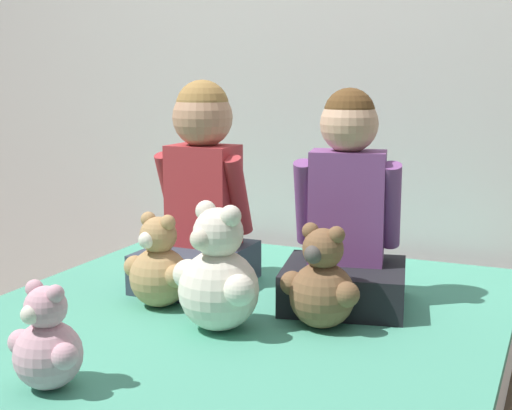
{
  "coord_description": "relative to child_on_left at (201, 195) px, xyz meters",
  "views": [
    {
      "loc": [
        0.81,
        -1.52,
        1.11
      ],
      "look_at": [
        0.0,
        0.31,
        0.74
      ],
      "focal_mm": 50.0,
      "sensor_mm": 36.0,
      "label": 1
    }
  ],
  "objects": [
    {
      "name": "child_on_left",
      "position": [
        0.0,
        0.0,
        0.0
      ],
      "size": [
        0.3,
        0.36,
        0.63
      ],
      "rotation": [
        0.0,
        0.0,
        -0.01
      ],
      "color": "#384251",
      "rests_on": "bed"
    },
    {
      "name": "teddy_bear_at_foot_of_bed",
      "position": [
        0.07,
        -0.81,
        -0.18
      ],
      "size": [
        0.19,
        0.14,
        0.23
      ],
      "rotation": [
        0.0,
        0.0,
        -0.19
      ],
      "color": "#DBA3B2",
      "rests_on": "bed"
    },
    {
      "name": "teddy_bear_held_by_right_child",
      "position": [
        0.48,
        -0.23,
        -0.17
      ],
      "size": [
        0.22,
        0.17,
        0.27
      ],
      "rotation": [
        0.0,
        0.0,
        -0.22
      ],
      "color": "brown",
      "rests_on": "bed"
    },
    {
      "name": "child_on_right",
      "position": [
        0.47,
        -0.01,
        -0.03
      ],
      "size": [
        0.39,
        0.37,
        0.61
      ],
      "rotation": [
        0.0,
        0.0,
        0.2
      ],
      "color": "black",
      "rests_on": "bed"
    },
    {
      "name": "wall_behind_bed",
      "position": [
        0.22,
        0.69,
        0.51
      ],
      "size": [
        8.0,
        0.06,
        2.5
      ],
      "color": "silver",
      "rests_on": "ground_plane"
    },
    {
      "name": "teddy_bear_held_by_left_child",
      "position": [
        -0.0,
        -0.25,
        -0.17
      ],
      "size": [
        0.22,
        0.17,
        0.27
      ],
      "rotation": [
        0.0,
        0.0,
        -0.23
      ],
      "color": "tan",
      "rests_on": "bed"
    },
    {
      "name": "teddy_bear_between_children",
      "position": [
        0.24,
        -0.35,
        -0.14
      ],
      "size": [
        0.26,
        0.21,
        0.33
      ],
      "rotation": [
        0.0,
        0.0,
        -0.38
      ],
      "color": "silver",
      "rests_on": "bed"
    }
  ]
}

